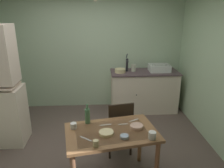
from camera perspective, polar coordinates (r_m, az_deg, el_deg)
ground_plane at (r=3.70m, az=-5.56°, el=-17.24°), size 5.05×5.05×0.00m
wall_back at (r=4.96m, az=-5.30°, el=8.61°), size 4.15×0.10×2.61m
counter_cabinet at (r=4.93m, az=8.37°, el=-1.81°), size 1.47×0.64×0.91m
sink_basin at (r=4.84m, az=12.41°, el=4.20°), size 0.44×0.34×0.15m
hand_pump at (r=4.72m, az=3.99°, el=5.38°), size 0.05×0.27×0.39m
mixing_bowl_counter at (r=4.65m, az=2.17°, el=3.55°), size 0.23×0.23×0.08m
stoneware_crock at (r=4.76m, az=5.69°, el=4.28°), size 0.10×0.10×0.15m
dining_table at (r=2.81m, az=-0.15°, el=-14.20°), size 1.23×0.89×0.75m
chair_far_side at (r=3.40m, az=1.82°, el=-11.12°), size 0.47×0.47×0.90m
serving_bowl_wide at (r=2.62m, az=3.30°, el=-13.71°), size 0.10×0.10×0.03m
soup_bowl_small at (r=2.68m, az=-1.52°, el=-12.79°), size 0.18×0.18×0.04m
sauce_dish at (r=2.83m, az=6.52°, el=-11.09°), size 0.17×0.17×0.04m
mug_tall at (r=2.83m, az=-10.13°, el=-10.83°), size 0.08×0.08×0.08m
mug_dark at (r=2.63m, az=10.58°, el=-13.20°), size 0.09×0.09×0.09m
teacup_mint at (r=2.46m, az=-4.30°, el=-15.42°), size 0.06×0.06×0.08m
glass_bottle at (r=2.90m, az=-6.51°, el=-8.28°), size 0.07×0.07×0.27m
table_knife at (r=2.62m, az=-6.89°, el=-14.18°), size 0.14×0.12×0.00m
teaspoon_near_bowl at (r=2.88m, az=-1.72°, el=-10.76°), size 0.16×0.05×0.00m
teaspoon_by_cup at (r=3.01m, az=5.82°, el=-9.51°), size 0.15×0.09×0.00m
serving_spoon at (r=2.90m, az=2.91°, el=-10.56°), size 0.13×0.03×0.00m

